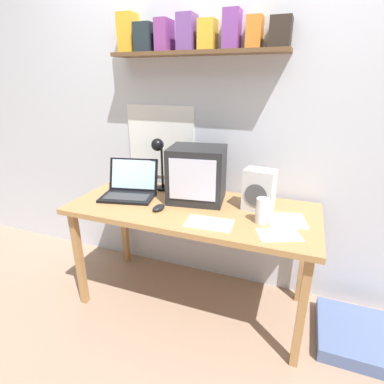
{
  "coord_description": "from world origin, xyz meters",
  "views": [
    {
      "loc": [
        0.63,
        -1.67,
        1.53
      ],
      "look_at": [
        0.0,
        0.0,
        0.86
      ],
      "focal_mm": 28.0,
      "sensor_mm": 36.0,
      "label": 1
    }
  ],
  "objects_px": {
    "open_notebook": "(209,223)",
    "loose_paper_near_monitor": "(279,235)",
    "juice_glass": "(262,212)",
    "printed_handout": "(287,221)",
    "corner_desk": "(192,216)",
    "floor_cushion": "(359,336)",
    "crt_monitor": "(197,174)",
    "computer_mouse": "(159,208)",
    "desk_lamp": "(159,155)",
    "space_heater": "(259,190)",
    "laptop": "(130,187)"
  },
  "relations": [
    {
      "from": "laptop",
      "to": "open_notebook",
      "type": "relative_size",
      "value": 1.49
    },
    {
      "from": "crt_monitor",
      "to": "printed_handout",
      "type": "xyz_separation_m",
      "value": [
        0.6,
        -0.12,
        -0.18
      ]
    },
    {
      "from": "juice_glass",
      "to": "printed_handout",
      "type": "bearing_deg",
      "value": 29.17
    },
    {
      "from": "printed_handout",
      "to": "loose_paper_near_monitor",
      "type": "distance_m",
      "value": 0.19
    },
    {
      "from": "computer_mouse",
      "to": "open_notebook",
      "type": "xyz_separation_m",
      "value": [
        0.35,
        -0.07,
        -0.01
      ]
    },
    {
      "from": "corner_desk",
      "to": "printed_handout",
      "type": "height_order",
      "value": "printed_handout"
    },
    {
      "from": "juice_glass",
      "to": "space_heater",
      "type": "height_order",
      "value": "space_heater"
    },
    {
      "from": "crt_monitor",
      "to": "printed_handout",
      "type": "height_order",
      "value": "crt_monitor"
    },
    {
      "from": "floor_cushion",
      "to": "laptop",
      "type": "bearing_deg",
      "value": 179.15
    },
    {
      "from": "laptop",
      "to": "open_notebook",
      "type": "xyz_separation_m",
      "value": [
        0.66,
        -0.24,
        -0.06
      ]
    },
    {
      "from": "desk_lamp",
      "to": "space_heater",
      "type": "distance_m",
      "value": 0.75
    },
    {
      "from": "corner_desk",
      "to": "juice_glass",
      "type": "height_order",
      "value": "juice_glass"
    },
    {
      "from": "crt_monitor",
      "to": "printed_handout",
      "type": "bearing_deg",
      "value": -20.03
    },
    {
      "from": "computer_mouse",
      "to": "loose_paper_near_monitor",
      "type": "relative_size",
      "value": 0.43
    },
    {
      "from": "crt_monitor",
      "to": "open_notebook",
      "type": "distance_m",
      "value": 0.41
    },
    {
      "from": "corner_desk",
      "to": "desk_lamp",
      "type": "distance_m",
      "value": 0.51
    },
    {
      "from": "computer_mouse",
      "to": "open_notebook",
      "type": "height_order",
      "value": "computer_mouse"
    },
    {
      "from": "desk_lamp",
      "to": "computer_mouse",
      "type": "distance_m",
      "value": 0.43
    },
    {
      "from": "crt_monitor",
      "to": "open_notebook",
      "type": "relative_size",
      "value": 1.44
    },
    {
      "from": "loose_paper_near_monitor",
      "to": "laptop",
      "type": "bearing_deg",
      "value": 167.34
    },
    {
      "from": "loose_paper_near_monitor",
      "to": "open_notebook",
      "type": "bearing_deg",
      "value": -179.97
    },
    {
      "from": "desk_lamp",
      "to": "printed_handout",
      "type": "height_order",
      "value": "desk_lamp"
    },
    {
      "from": "laptop",
      "to": "corner_desk",
      "type": "bearing_deg",
      "value": -17.28
    },
    {
      "from": "crt_monitor",
      "to": "juice_glass",
      "type": "height_order",
      "value": "crt_monitor"
    },
    {
      "from": "space_heater",
      "to": "printed_handout",
      "type": "distance_m",
      "value": 0.25
    },
    {
      "from": "corner_desk",
      "to": "laptop",
      "type": "relative_size",
      "value": 3.83
    },
    {
      "from": "floor_cushion",
      "to": "juice_glass",
      "type": "bearing_deg",
      "value": -171.56
    },
    {
      "from": "desk_lamp",
      "to": "loose_paper_near_monitor",
      "type": "bearing_deg",
      "value": -19.66
    },
    {
      "from": "open_notebook",
      "to": "floor_cushion",
      "type": "bearing_deg",
      "value": 13.03
    },
    {
      "from": "open_notebook",
      "to": "printed_handout",
      "type": "bearing_deg",
      "value": 25.06
    },
    {
      "from": "open_notebook",
      "to": "floor_cushion",
      "type": "height_order",
      "value": "open_notebook"
    },
    {
      "from": "floor_cushion",
      "to": "desk_lamp",
      "type": "bearing_deg",
      "value": 172.98
    },
    {
      "from": "juice_glass",
      "to": "open_notebook",
      "type": "distance_m",
      "value": 0.31
    },
    {
      "from": "crt_monitor",
      "to": "desk_lamp",
      "type": "height_order",
      "value": "desk_lamp"
    },
    {
      "from": "laptop",
      "to": "loose_paper_near_monitor",
      "type": "height_order",
      "value": "laptop"
    },
    {
      "from": "laptop",
      "to": "space_heater",
      "type": "relative_size",
      "value": 1.57
    },
    {
      "from": "laptop",
      "to": "computer_mouse",
      "type": "distance_m",
      "value": 0.35
    },
    {
      "from": "juice_glass",
      "to": "crt_monitor",
      "type": "bearing_deg",
      "value": 156.89
    },
    {
      "from": "loose_paper_near_monitor",
      "to": "juice_glass",
      "type": "bearing_deg",
      "value": 133.05
    },
    {
      "from": "space_heater",
      "to": "juice_glass",
      "type": "bearing_deg",
      "value": -65.27
    },
    {
      "from": "laptop",
      "to": "printed_handout",
      "type": "height_order",
      "value": "laptop"
    },
    {
      "from": "open_notebook",
      "to": "loose_paper_near_monitor",
      "type": "bearing_deg",
      "value": 0.03
    },
    {
      "from": "juice_glass",
      "to": "printed_handout",
      "type": "distance_m",
      "value": 0.17
    },
    {
      "from": "corner_desk",
      "to": "floor_cushion",
      "type": "height_order",
      "value": "corner_desk"
    },
    {
      "from": "space_heater",
      "to": "loose_paper_near_monitor",
      "type": "relative_size",
      "value": 1.01
    },
    {
      "from": "laptop",
      "to": "loose_paper_near_monitor",
      "type": "bearing_deg",
      "value": -25.15
    },
    {
      "from": "crt_monitor",
      "to": "computer_mouse",
      "type": "bearing_deg",
      "value": -132.34
    },
    {
      "from": "corner_desk",
      "to": "floor_cushion",
      "type": "distance_m",
      "value": 1.27
    },
    {
      "from": "laptop",
      "to": "computer_mouse",
      "type": "xyz_separation_m",
      "value": [
        0.31,
        -0.17,
        -0.04
      ]
    },
    {
      "from": "crt_monitor",
      "to": "space_heater",
      "type": "xyz_separation_m",
      "value": [
        0.41,
        -0.02,
        -0.05
      ]
    }
  ]
}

